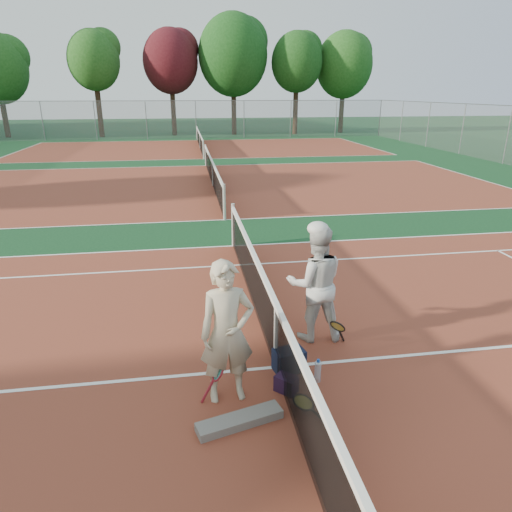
# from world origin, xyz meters

# --- Properties ---
(ground) EXTENTS (130.00, 130.00, 0.00)m
(ground) POSITION_xyz_m (0.00, 0.00, 0.00)
(ground) COLOR #0F371A
(ground) RESTS_ON ground
(court_main) EXTENTS (23.77, 10.97, 0.01)m
(court_main) POSITION_xyz_m (0.00, 0.00, 0.00)
(court_main) COLOR brown
(court_main) RESTS_ON ground
(court_far_a) EXTENTS (23.77, 10.97, 0.01)m
(court_far_a) POSITION_xyz_m (0.00, 13.50, 0.00)
(court_far_a) COLOR brown
(court_far_a) RESTS_ON ground
(court_far_b) EXTENTS (23.77, 10.97, 0.01)m
(court_far_b) POSITION_xyz_m (0.00, 27.00, 0.00)
(court_far_b) COLOR brown
(court_far_b) RESTS_ON ground
(net_main) EXTENTS (0.10, 10.98, 1.02)m
(net_main) POSITION_xyz_m (0.00, 0.00, 0.51)
(net_main) COLOR black
(net_main) RESTS_ON ground
(net_far_a) EXTENTS (0.10, 10.98, 1.02)m
(net_far_a) POSITION_xyz_m (0.00, 13.50, 0.51)
(net_far_a) COLOR black
(net_far_a) RESTS_ON ground
(net_far_b) EXTENTS (0.10, 10.98, 1.02)m
(net_far_b) POSITION_xyz_m (0.00, 27.00, 0.51)
(net_far_b) COLOR black
(net_far_b) RESTS_ON ground
(fence_back) EXTENTS (32.00, 0.06, 3.00)m
(fence_back) POSITION_xyz_m (0.00, 34.00, 1.50)
(fence_back) COLOR slate
(fence_back) RESTS_ON ground
(player_a) EXTENTS (0.71, 0.51, 1.85)m
(player_a) POSITION_xyz_m (-0.72, -0.54, 0.93)
(player_a) COLOR #C1B396
(player_a) RESTS_ON ground
(player_b) EXTENTS (0.95, 0.77, 1.84)m
(player_b) POSITION_xyz_m (0.76, 0.76, 0.92)
(player_b) COLOR silver
(player_b) RESTS_ON ground
(racket_red) EXTENTS (0.36, 0.33, 0.54)m
(racket_red) POSITION_xyz_m (-0.84, -0.57, 0.27)
(racket_red) COLOR maroon
(racket_red) RESTS_ON ground
(racket_black_held) EXTENTS (0.46, 0.46, 0.50)m
(racket_black_held) POSITION_xyz_m (1.01, 0.34, 0.25)
(racket_black_held) COLOR black
(racket_black_held) RESTS_ON ground
(racket_spare) EXTENTS (0.55, 0.65, 0.14)m
(racket_spare) POSITION_xyz_m (0.16, -0.94, 0.07)
(racket_spare) COLOR black
(racket_spare) RESTS_ON ground
(sports_bag_navy) EXTENTS (0.46, 0.37, 0.33)m
(sports_bag_navy) POSITION_xyz_m (0.17, -0.10, 0.16)
(sports_bag_navy) COLOR black
(sports_bag_navy) RESTS_ON ground
(sports_bag_purple) EXTENTS (0.33, 0.33, 0.23)m
(sports_bag_purple) POSITION_xyz_m (0.03, -0.55, 0.11)
(sports_bag_purple) COLOR black
(sports_bag_purple) RESTS_ON ground
(net_cover_canvas) EXTENTS (1.06, 0.51, 0.11)m
(net_cover_canvas) POSITION_xyz_m (-0.64, -1.09, 0.05)
(net_cover_canvas) COLOR #635F5A
(net_cover_canvas) RESTS_ON ground
(water_bottle) EXTENTS (0.09, 0.09, 0.30)m
(water_bottle) POSITION_xyz_m (0.50, -0.41, 0.15)
(water_bottle) COLOR #C9E8FF
(water_bottle) RESTS_ON ground
(tree_back_1) EXTENTS (4.18, 4.18, 8.51)m
(tree_back_1) POSITION_xyz_m (-8.02, 36.58, 6.06)
(tree_back_1) COLOR #382314
(tree_back_1) RESTS_ON ground
(tree_back_maroon) EXTENTS (4.66, 4.66, 8.81)m
(tree_back_maroon) POSITION_xyz_m (-1.85, 37.34, 6.10)
(tree_back_maroon) COLOR #382314
(tree_back_maroon) RESTS_ON ground
(tree_back_3) EXTENTS (5.98, 5.98, 10.09)m
(tree_back_3) POSITION_xyz_m (3.51, 37.24, 6.64)
(tree_back_3) COLOR #382314
(tree_back_3) RESTS_ON ground
(tree_back_4) EXTENTS (4.47, 4.47, 8.70)m
(tree_back_4) POSITION_xyz_m (9.09, 36.89, 6.10)
(tree_back_4) COLOR #382314
(tree_back_4) RESTS_ON ground
(tree_back_5) EXTENTS (5.14, 5.14, 8.94)m
(tree_back_5) POSITION_xyz_m (13.82, 37.96, 5.97)
(tree_back_5) COLOR #382314
(tree_back_5) RESTS_ON ground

